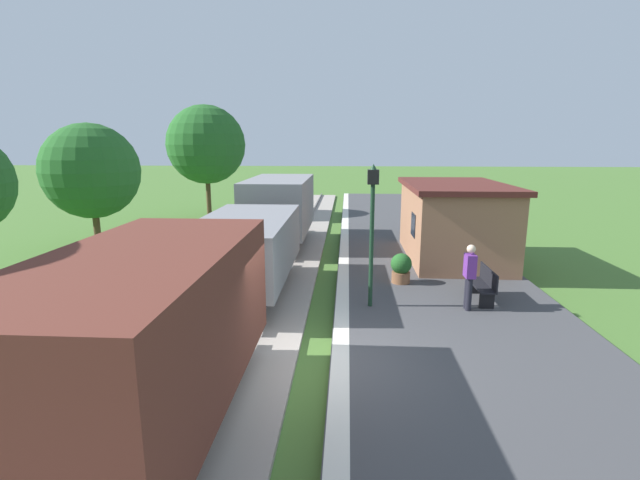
% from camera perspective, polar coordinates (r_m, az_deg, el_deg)
% --- Properties ---
extents(ground_plane, '(160.00, 160.00, 0.00)m').
position_cam_1_polar(ground_plane, '(9.41, 0.01, -16.19)').
color(ground_plane, '#47702D').
extents(platform_slab, '(6.00, 60.00, 0.25)m').
position_cam_1_polar(platform_slab, '(9.72, 19.90, -15.17)').
color(platform_slab, '#424244').
rests_on(platform_slab, ground).
extents(platform_edge_stripe, '(0.36, 60.00, 0.01)m').
position_cam_1_polar(platform_edge_stripe, '(9.28, 2.56, -14.87)').
color(platform_edge_stripe, silver).
rests_on(platform_edge_stripe, platform_slab).
extents(track_ballast, '(3.80, 60.00, 0.12)m').
position_cam_1_polar(track_ballast, '(9.81, -14.64, -14.98)').
color(track_ballast, '#9E9389').
rests_on(track_ballast, ground).
extents(rail_near, '(0.07, 60.00, 0.14)m').
position_cam_1_polar(rail_near, '(9.56, -10.44, -14.65)').
color(rail_near, slate).
rests_on(rail_near, track_ballast).
extents(rail_far, '(0.07, 60.00, 0.14)m').
position_cam_1_polar(rail_far, '(9.99, -18.72, -13.90)').
color(rail_far, slate).
rests_on(rail_far, track_ballast).
extents(freight_train, '(2.50, 19.40, 2.72)m').
position_cam_1_polar(freight_train, '(13.24, -9.28, -0.54)').
color(freight_train, brown).
rests_on(freight_train, rail_near).
extents(station_hut, '(3.50, 5.80, 2.78)m').
position_cam_1_polar(station_hut, '(17.41, 16.38, 2.34)').
color(station_hut, '#9E6B4C').
rests_on(station_hut, platform_slab).
extents(bench_near_hut, '(0.42, 1.50, 0.91)m').
position_cam_1_polar(bench_near_hut, '(13.11, 19.84, -5.21)').
color(bench_near_hut, black).
rests_on(bench_near_hut, platform_slab).
extents(bench_down_platform, '(0.42, 1.50, 0.91)m').
position_cam_1_polar(bench_down_platform, '(22.29, 13.00, 2.16)').
color(bench_down_platform, black).
rests_on(bench_down_platform, platform_slab).
extents(person_waiting, '(0.25, 0.38, 1.71)m').
position_cam_1_polar(person_waiting, '(12.18, 18.24, -4.13)').
color(person_waiting, black).
rests_on(person_waiting, platform_slab).
extents(potted_planter, '(0.64, 0.64, 0.92)m').
position_cam_1_polar(potted_planter, '(14.12, 10.14, -3.44)').
color(potted_planter, brown).
rests_on(potted_planter, platform_slab).
extents(lamp_post_near, '(0.28, 0.28, 3.70)m').
position_cam_1_polar(lamp_post_near, '(11.55, 6.59, 3.77)').
color(lamp_post_near, '#193823').
rests_on(lamp_post_near, platform_slab).
extents(tree_trackside_far, '(3.97, 3.97, 5.28)m').
position_cam_1_polar(tree_trackside_far, '(21.51, -26.79, 7.71)').
color(tree_trackside_far, '#4C3823').
rests_on(tree_trackside_far, ground).
extents(tree_field_left, '(4.61, 4.61, 6.65)m').
position_cam_1_polar(tree_field_left, '(28.25, -14.12, 11.52)').
color(tree_field_left, '#4C3823').
rests_on(tree_field_left, ground).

